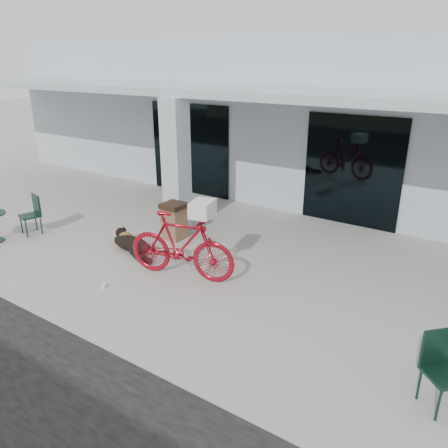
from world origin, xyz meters
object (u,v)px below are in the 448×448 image
Objects in this scene: bicycle at (181,246)px; cafe_chair_near at (30,215)px; dog at (132,243)px; trash_receptacle at (174,221)px; cafe_chair_far_a at (445,374)px.

bicycle is 2.27× the size of cafe_chair_near.
bicycle is 4.36m from cafe_chair_near.
dog is 1.16m from trash_receptacle.
cafe_chair_near reaches higher than trash_receptacle.
bicycle is at bearing 122.88° from cafe_chair_far_a.
dog is (-1.62, 0.30, -0.44)m from bicycle.
cafe_chair_near is at bearing -150.29° from dog.
bicycle is 2.50× the size of trash_receptacle.
cafe_chair_near reaches higher than dog.
dog is at bearing 123.05° from cafe_chair_far_a.
bicycle is 1.71m from dog.
cafe_chair_far_a is at bearing -21.10° from trash_receptacle.
trash_receptacle is at bearing 43.92° from cafe_chair_near.
cafe_chair_near is at bearing 129.98° from cafe_chair_far_a.
cafe_chair_near is 0.97× the size of cafe_chair_far_a.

